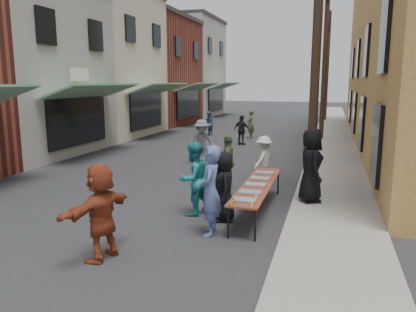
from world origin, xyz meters
The scene contains 27 objects.
ground centered at (0.00, 0.00, 0.00)m, with size 120.00×120.00×0.00m, color #28282B.
sidewalk centered at (5.00, 15.00, 0.05)m, with size 2.20×60.00×0.10m, color gray.
storefront_row centered at (-10.00, 14.96, 4.12)m, with size 8.00×37.00×9.00m.
utility_pole_near centered at (4.30, 3.00, 4.50)m, with size 0.26×0.26×9.00m, color #2D2116.
utility_pole_mid centered at (4.30, 15.00, 4.50)m, with size 0.26×0.26×9.00m, color #2D2116.
utility_pole_far centered at (4.30, 27.00, 4.50)m, with size 0.26×0.26×9.00m, color #2D2116.
serving_table centered at (3.11, 0.80, 0.71)m, with size 0.70×4.00×0.75m.
catering_tray_sausage centered at (3.11, -0.85, 0.79)m, with size 0.50×0.33×0.08m, color maroon.
catering_tray_foil_b centered at (3.11, -0.20, 0.79)m, with size 0.50×0.33×0.08m, color #B2B2B7.
catering_tray_buns centered at (3.11, 0.50, 0.79)m, with size 0.50×0.33×0.08m, color tan.
catering_tray_foil_d centered at (3.11, 1.20, 0.79)m, with size 0.50×0.33×0.08m, color #B2B2B7.
catering_tray_buns_end centered at (3.11, 1.90, 0.79)m, with size 0.50×0.33×0.08m, color tan.
condiment_jar_a centered at (2.89, -1.15, 0.79)m, with size 0.07×0.07×0.08m, color #A57F26.
condiment_jar_b centered at (2.89, -1.05, 0.79)m, with size 0.07×0.07×0.08m, color #A57F26.
condiment_jar_c centered at (2.89, -0.95, 0.79)m, with size 0.07×0.07×0.08m, color #A57F26.
cup_stack centered at (3.31, -1.10, 0.81)m, with size 0.08×0.08×0.12m, color tan.
guest_front_a centered at (2.43, 0.02, 0.84)m, with size 0.82×0.53×1.68m, color black.
guest_front_b centered at (2.39, -0.95, 0.98)m, with size 0.72×0.47×1.96m, color #51619E.
guest_front_c centered at (1.60, 0.23, 0.92)m, with size 0.89×0.69×1.83m, color teal.
guest_front_d centered at (2.74, 4.04, 0.77)m, with size 1.00×0.57×1.55m, color white.
guest_front_e centered at (1.82, 2.87, 0.85)m, with size 0.99×0.41×1.70m, color #536339.
guest_queue_back centered at (0.80, -2.72, 0.92)m, with size 1.70×0.54×1.83m, color #983D21.
server centered at (4.35, 1.91, 1.09)m, with size 0.97×0.63×1.98m, color black.
passerby_left centered at (-0.11, 6.26, 0.90)m, with size 1.17×0.67×1.81m, color slate.
passerby_mid centered at (0.35, 11.69, 0.78)m, with size 0.92×0.38×1.57m, color black.
passerby_right centered at (0.29, 14.42, 0.84)m, with size 0.61×0.40×1.68m, color brown.
passerby_far centered at (-2.33, 14.71, 0.75)m, with size 0.73×0.57×1.51m, color #436282.
Camera 1 is at (4.78, -9.03, 3.29)m, focal length 35.00 mm.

